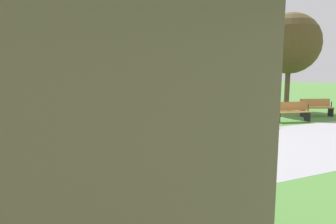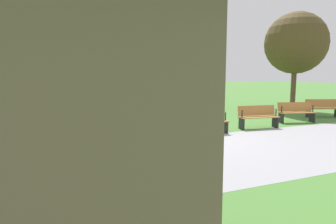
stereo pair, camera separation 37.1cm
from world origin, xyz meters
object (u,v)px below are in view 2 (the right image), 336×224
person_seated (146,121)px  bench_4 (138,126)px  bench_0 (322,108)px  bench_1 (296,112)px  tree_0 (296,43)px  bench_2 (258,116)px  bench_3 (206,121)px  bench_5 (55,130)px

person_seated → bench_4: bearing=-34.2°
bench_0 → bench_1: size_ratio=1.00×
bench_0 → bench_1: bearing=33.8°
bench_1 → tree_0: size_ratio=0.30×
bench_2 → bench_3: bearing=13.0°
bench_1 → bench_2: bearing=23.4°
bench_0 → tree_0: bearing=-87.3°
bench_0 → bench_1: same height
bench_2 → bench_4: size_ratio=1.02×
bench_5 → bench_3: bearing=169.6°
bench_5 → tree_0: 14.17m
bench_1 → bench_5: 10.06m
bench_2 → bench_5: (7.56, 0.00, 0.00)m
bench_3 → tree_0: 9.73m
bench_5 → person_seated: 2.76m
bench_3 → person_seated: 2.32m
bench_0 → bench_2: size_ratio=1.01×
bench_2 → tree_0: tree_0 is taller
bench_2 → person_seated: (4.83, 0.36, 0.17)m
bench_2 → bench_5: same height
bench_0 → bench_4: same height
bench_0 → bench_5: same height
bench_1 → bench_5: same height
bench_1 → bench_2: (2.49, 0.46, 0.00)m
bench_0 → tree_0: size_ratio=0.30×
person_seated → bench_3: bearing=-179.4°
bench_3 → bench_5: bearing=0.0°
bench_1 → bench_3: (5.00, 0.68, 0.00)m
bench_1 → bench_3: same height
bench_1 → bench_3: size_ratio=1.03×
bench_2 → bench_5: size_ratio=1.00×
bench_1 → bench_3: 5.05m
bench_3 → tree_0: (-8.17, -4.01, 3.44)m
bench_2 → bench_3: (2.52, 0.23, 0.00)m
bench_5 → tree_0: size_ratio=0.30×
bench_3 → bench_4: bearing=2.6°
tree_0 → bench_2: bearing=33.8°
bench_0 → bench_4: (9.96, 1.36, 0.00)m
bench_5 → person_seated: (-2.73, 0.36, 0.17)m
bench_3 → bench_5: 5.05m
bench_3 → person_seated: (2.31, 0.13, 0.17)m
bench_1 → bench_2: size_ratio=1.01×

